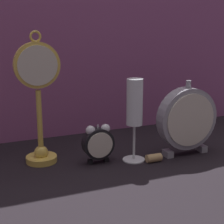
{
  "coord_description": "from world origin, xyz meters",
  "views": [
    {
      "loc": [
        -0.37,
        -0.82,
        0.38
      ],
      "look_at": [
        0.0,
        0.08,
        0.13
      ],
      "focal_mm": 60.0,
      "sensor_mm": 36.0,
      "label": 1
    }
  ],
  "objects_px": {
    "mantel_clock_silver": "(187,119)",
    "alarm_clock_twin_bell": "(98,142)",
    "champagne_flute": "(135,108)",
    "pocket_watch_on_stand": "(39,100)",
    "wine_cork": "(154,158)"
  },
  "relations": [
    {
      "from": "pocket_watch_on_stand",
      "to": "mantel_clock_silver",
      "type": "height_order",
      "value": "pocket_watch_on_stand"
    },
    {
      "from": "pocket_watch_on_stand",
      "to": "wine_cork",
      "type": "bearing_deg",
      "value": -22.74
    },
    {
      "from": "pocket_watch_on_stand",
      "to": "alarm_clock_twin_bell",
      "type": "relative_size",
      "value": 3.3
    },
    {
      "from": "alarm_clock_twin_bell",
      "to": "champagne_flute",
      "type": "bearing_deg",
      "value": -12.41
    },
    {
      "from": "mantel_clock_silver",
      "to": "wine_cork",
      "type": "bearing_deg",
      "value": -171.13
    },
    {
      "from": "pocket_watch_on_stand",
      "to": "alarm_clock_twin_bell",
      "type": "xyz_separation_m",
      "value": [
        0.14,
        -0.06,
        -0.11
      ]
    },
    {
      "from": "pocket_watch_on_stand",
      "to": "mantel_clock_silver",
      "type": "distance_m",
      "value": 0.41
    },
    {
      "from": "champagne_flute",
      "to": "alarm_clock_twin_bell",
      "type": "bearing_deg",
      "value": 167.59
    },
    {
      "from": "mantel_clock_silver",
      "to": "wine_cork",
      "type": "relative_size",
      "value": 5.03
    },
    {
      "from": "mantel_clock_silver",
      "to": "alarm_clock_twin_bell",
      "type": "bearing_deg",
      "value": 172.05
    },
    {
      "from": "pocket_watch_on_stand",
      "to": "mantel_clock_silver",
      "type": "bearing_deg",
      "value": -14.3
    },
    {
      "from": "pocket_watch_on_stand",
      "to": "champagne_flute",
      "type": "height_order",
      "value": "pocket_watch_on_stand"
    },
    {
      "from": "mantel_clock_silver",
      "to": "pocket_watch_on_stand",
      "type": "bearing_deg",
      "value": 165.7
    },
    {
      "from": "champagne_flute",
      "to": "pocket_watch_on_stand",
      "type": "bearing_deg",
      "value": 159.98
    },
    {
      "from": "alarm_clock_twin_bell",
      "to": "wine_cork",
      "type": "distance_m",
      "value": 0.16
    }
  ]
}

